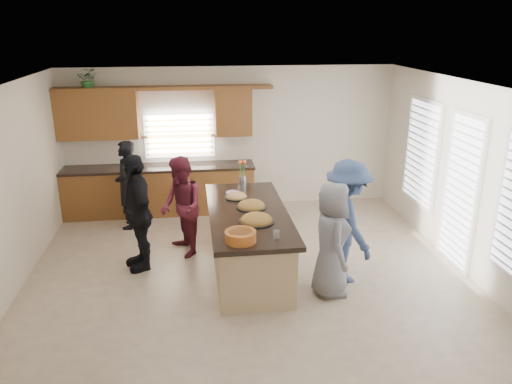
{
  "coord_description": "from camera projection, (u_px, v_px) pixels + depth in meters",
  "views": [
    {
      "loc": [
        -0.73,
        -6.74,
        3.59
      ],
      "look_at": [
        0.18,
        0.35,
        1.15
      ],
      "focal_mm": 35.0,
      "sensor_mm": 36.0,
      "label": 1
    }
  ],
  "objects": [
    {
      "name": "floor",
      "position": [
        247.0,
        271.0,
        7.58
      ],
      "size": [
        6.5,
        6.5,
        0.0
      ],
      "primitive_type": "plane",
      "color": "beige",
      "rests_on": "ground"
    },
    {
      "name": "room_shell",
      "position": [
        247.0,
        150.0,
        6.96
      ],
      "size": [
        6.52,
        6.02,
        2.81
      ],
      "color": "silver",
      "rests_on": "ground"
    },
    {
      "name": "back_cabinetry",
      "position": [
        157.0,
        168.0,
        9.67
      ],
      "size": [
        4.08,
        0.66,
        2.46
      ],
      "color": "brown",
      "rests_on": "ground"
    },
    {
      "name": "right_wall_glazing",
      "position": [
        463.0,
        182.0,
        7.4
      ],
      "size": [
        0.06,
        4.0,
        2.25
      ],
      "color": "white",
      "rests_on": "ground"
    },
    {
      "name": "island",
      "position": [
        248.0,
        242.0,
        7.51
      ],
      "size": [
        1.16,
        2.71,
        0.95
      ],
      "rotation": [
        0.0,
        0.0,
        0.0
      ],
      "color": "tan",
      "rests_on": "ground"
    },
    {
      "name": "platter_front",
      "position": [
        257.0,
        221.0,
        6.92
      ],
      "size": [
        0.5,
        0.5,
        0.2
      ],
      "color": "black",
      "rests_on": "island"
    },
    {
      "name": "platter_mid",
      "position": [
        251.0,
        206.0,
        7.46
      ],
      "size": [
        0.46,
        0.46,
        0.19
      ],
      "color": "black",
      "rests_on": "island"
    },
    {
      "name": "platter_back",
      "position": [
        236.0,
        197.0,
        7.87
      ],
      "size": [
        0.36,
        0.36,
        0.15
      ],
      "color": "black",
      "rests_on": "island"
    },
    {
      "name": "salad_bowl",
      "position": [
        241.0,
        236.0,
        6.3
      ],
      "size": [
        0.4,
        0.4,
        0.14
      ],
      "color": "#BE6122",
      "rests_on": "island"
    },
    {
      "name": "clear_cup",
      "position": [
        276.0,
        235.0,
        6.38
      ],
      "size": [
        0.09,
        0.09,
        0.11
      ],
      "primitive_type": "cylinder",
      "color": "white",
      "rests_on": "island"
    },
    {
      "name": "plate_stack",
      "position": [
        233.0,
        194.0,
        8.01
      ],
      "size": [
        0.22,
        0.22,
        0.06
      ],
      "primitive_type": "cylinder",
      "color": "#C19BE1",
      "rests_on": "island"
    },
    {
      "name": "flower_vase",
      "position": [
        242.0,
        173.0,
        8.41
      ],
      "size": [
        0.14,
        0.14,
        0.45
      ],
      "color": "silver",
      "rests_on": "island"
    },
    {
      "name": "potted_plant",
      "position": [
        88.0,
        79.0,
        9.07
      ],
      "size": [
        0.37,
        0.32,
        0.4
      ],
      "primitive_type": "imported",
      "rotation": [
        0.0,
        0.0,
        -0.02
      ],
      "color": "#347B31",
      "rests_on": "back_cabinetry"
    },
    {
      "name": "woman_left_back",
      "position": [
        127.0,
        185.0,
        8.98
      ],
      "size": [
        0.42,
        0.61,
        1.62
      ],
      "primitive_type": "imported",
      "rotation": [
        0.0,
        0.0,
        -1.62
      ],
      "color": "black",
      "rests_on": "ground"
    },
    {
      "name": "woman_left_mid",
      "position": [
        181.0,
        207.0,
        7.9
      ],
      "size": [
        0.84,
        0.95,
        1.62
      ],
      "primitive_type": "imported",
      "rotation": [
        0.0,
        0.0,
        -1.23
      ],
      "color": "maroon",
      "rests_on": "ground"
    },
    {
      "name": "woman_left_front",
      "position": [
        137.0,
        212.0,
        7.45
      ],
      "size": [
        0.76,
        1.14,
        1.79
      ],
      "primitive_type": "imported",
      "rotation": [
        0.0,
        0.0,
        -1.23
      ],
      "color": "black",
      "rests_on": "ground"
    },
    {
      "name": "woman_right_back",
      "position": [
        347.0,
        222.0,
        7.08
      ],
      "size": [
        0.85,
        1.26,
        1.8
      ],
      "primitive_type": "imported",
      "rotation": [
        0.0,
        0.0,
        1.74
      ],
      "color": "#364976",
      "rests_on": "ground"
    },
    {
      "name": "woman_right_front",
      "position": [
        332.0,
        239.0,
        6.74
      ],
      "size": [
        0.53,
        0.8,
        1.61
      ],
      "primitive_type": "imported",
      "rotation": [
        0.0,
        0.0,
        1.55
      ],
      "color": "slate",
      "rests_on": "ground"
    }
  ]
}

